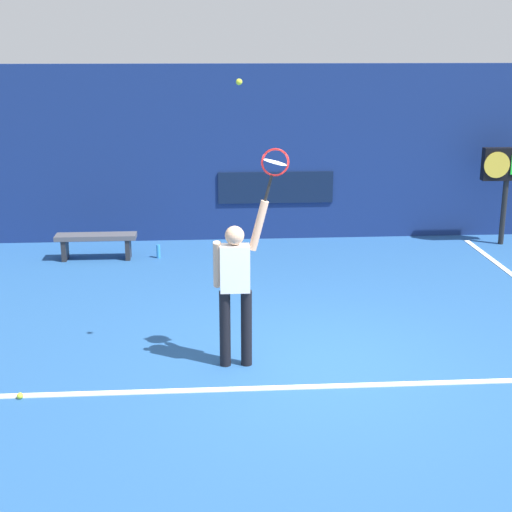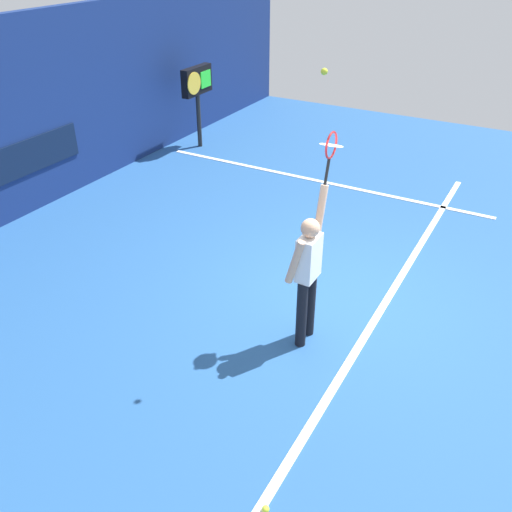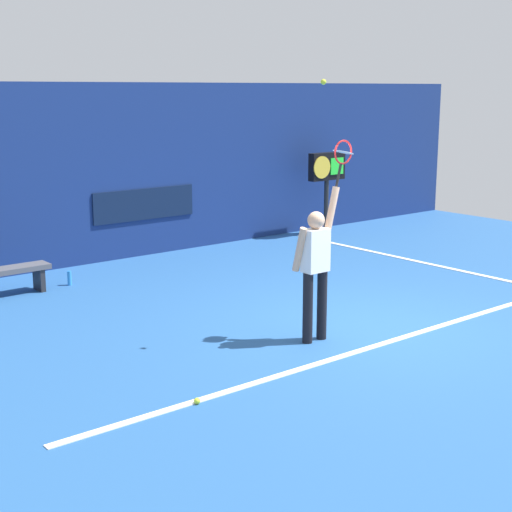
% 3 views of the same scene
% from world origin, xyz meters
% --- Properties ---
extents(ground_plane, '(18.00, 18.00, 0.00)m').
position_xyz_m(ground_plane, '(0.00, 0.00, 0.00)').
color(ground_plane, '#23518C').
extents(back_wall, '(18.00, 0.20, 3.30)m').
position_xyz_m(back_wall, '(0.00, 6.04, 1.65)').
color(back_wall, navy).
rests_on(back_wall, ground_plane).
extents(sponsor_banner_center, '(2.20, 0.03, 0.60)m').
position_xyz_m(sponsor_banner_center, '(0.00, 5.92, 1.01)').
color(sponsor_banner_center, '#0C1933').
extents(court_baseline, '(10.00, 0.10, 0.01)m').
position_xyz_m(court_baseline, '(0.00, -0.57, 0.01)').
color(court_baseline, white).
rests_on(court_baseline, ground_plane).
extents(court_sideline, '(0.10, 7.00, 0.01)m').
position_xyz_m(court_sideline, '(3.66, 2.00, 0.01)').
color(court_sideline, white).
rests_on(court_sideline, ground_plane).
extents(tennis_player, '(0.63, 0.31, 1.98)m').
position_xyz_m(tennis_player, '(-1.02, 0.09, 1.01)').
color(tennis_player, black).
rests_on(tennis_player, ground_plane).
extents(tennis_racket, '(0.38, 0.27, 0.63)m').
position_xyz_m(tennis_racket, '(-0.58, 0.09, 2.37)').
color(tennis_racket, black).
extents(tennis_ball, '(0.07, 0.07, 0.07)m').
position_xyz_m(tennis_ball, '(-0.96, 0.06, 3.27)').
color(tennis_ball, '#CCE033').
extents(scoreboard_clock, '(0.96, 0.20, 1.82)m').
position_xyz_m(scoreboard_clock, '(4.22, 5.24, 1.43)').
color(scoreboard_clock, black).
rests_on(scoreboard_clock, ground_plane).
extents(spare_ball, '(0.07, 0.07, 0.07)m').
position_xyz_m(spare_ball, '(-3.36, -0.63, 0.03)').
color(spare_ball, '#CCE033').
rests_on(spare_ball, ground_plane).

